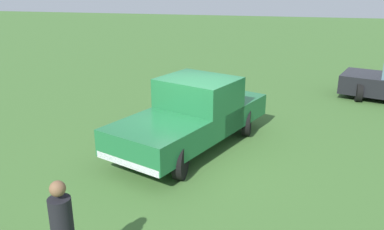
{
  "coord_description": "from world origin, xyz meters",
  "views": [
    {
      "loc": [
        9.24,
        2.04,
        4.29
      ],
      "look_at": [
        -0.37,
        -0.12,
        0.9
      ],
      "focal_mm": 37.39,
      "sensor_mm": 36.0,
      "label": 1
    }
  ],
  "objects": [
    {
      "name": "ground_plane",
      "position": [
        0.0,
        0.0,
        0.0
      ],
      "size": [
        80.0,
        80.0,
        0.0
      ],
      "primitive_type": "plane",
      "color": "#3D662D"
    },
    {
      "name": "pickup_truck",
      "position": [
        -0.49,
        -0.07,
        0.95
      ],
      "size": [
        5.33,
        3.64,
        1.83
      ],
      "rotation": [
        0.0,
        0.0,
        5.9
      ],
      "color": "black",
      "rests_on": "ground_plane"
    },
    {
      "name": "person_bystander",
      "position": [
        4.99,
        -0.77,
        0.96
      ],
      "size": [
        0.45,
        0.45,
        1.71
      ],
      "rotation": [
        0.0,
        0.0,
        5.49
      ],
      "color": "#7A6B51",
      "rests_on": "ground_plane"
    }
  ]
}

